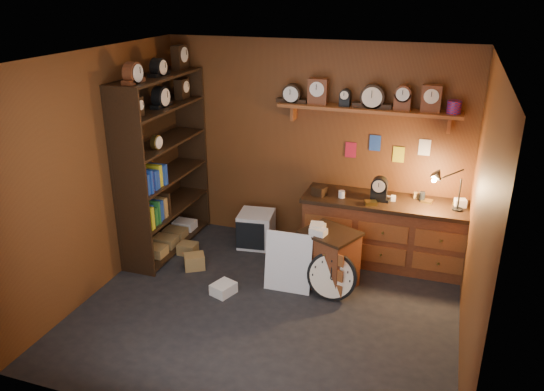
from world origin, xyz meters
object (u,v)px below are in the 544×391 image
Objects in this scene: workbench at (386,228)px; shelving_unit at (161,158)px; low_cabinet at (329,256)px; big_round_clock at (332,276)px.

shelving_unit is at bearing -170.13° from workbench.
workbench is (2.84, 0.49, -0.78)m from shelving_unit.
low_cabinet is (2.30, -0.28, -0.88)m from shelving_unit.
low_cabinet is at bearing 109.68° from big_round_clock.
low_cabinet reaches higher than big_round_clock.
big_round_clock is (-0.45, -1.04, -0.20)m from workbench.
workbench is at bearing 79.73° from low_cabinet.
big_round_clock is (0.09, -0.26, -0.10)m from low_cabinet.
shelving_unit is at bearing 167.14° from big_round_clock.
big_round_clock is at bearing -45.84° from low_cabinet.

